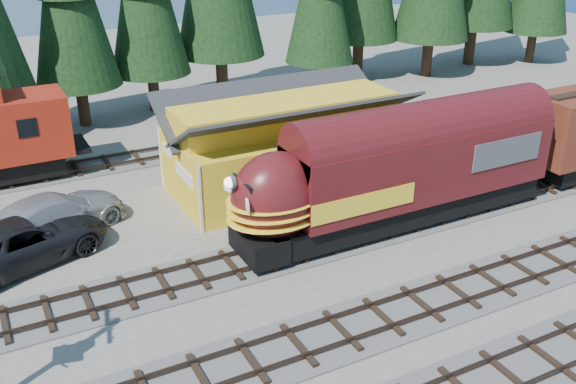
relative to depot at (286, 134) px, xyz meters
name	(u,v)px	position (x,y,z in m)	size (l,w,h in m)	color
ground	(403,278)	(0.00, -10.50, -2.96)	(120.00, 120.00, 0.00)	#6B665B
track_siding	(510,193)	(10.00, -6.50, -2.90)	(68.00, 3.20, 0.33)	#4C4947
track_spur	(72,170)	(-10.00, 7.50, -2.90)	(32.00, 3.20, 0.33)	#4C4947
depot	(286,134)	(0.00, 0.00, 0.00)	(12.80, 7.00, 5.30)	gold
locomotive	(390,177)	(2.00, -6.50, -0.33)	(16.67, 3.31, 4.53)	black
pickup_truck_a	(24,241)	(-13.63, -1.91, -1.97)	(3.28, 7.12, 1.98)	black
pickup_truck_b	(54,215)	(-12.08, 0.04, -1.96)	(2.80, 6.89, 2.00)	#9C9FA4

